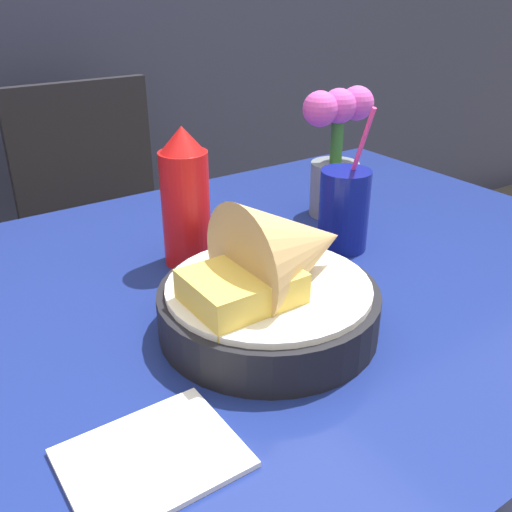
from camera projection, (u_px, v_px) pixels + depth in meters
name	position (u px, v px, depth m)	size (l,w,h in m)	color
dining_table	(262.00, 332.00, 0.87)	(1.22, 0.87, 0.73)	navy
chair_far_window	(101.00, 218.00, 1.61)	(0.40, 0.40, 0.88)	black
food_basket	(276.00, 284.00, 0.69)	(0.27, 0.27, 0.17)	black
ketchup_bottle	(185.00, 199.00, 0.83)	(0.07, 0.07, 0.21)	red
drink_cup	(344.00, 212.00, 0.90)	(0.08, 0.08, 0.23)	navy
flower_vase	(336.00, 151.00, 1.00)	(0.14, 0.09, 0.23)	gray
napkin	(152.00, 458.00, 0.52)	(0.15, 0.12, 0.01)	white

